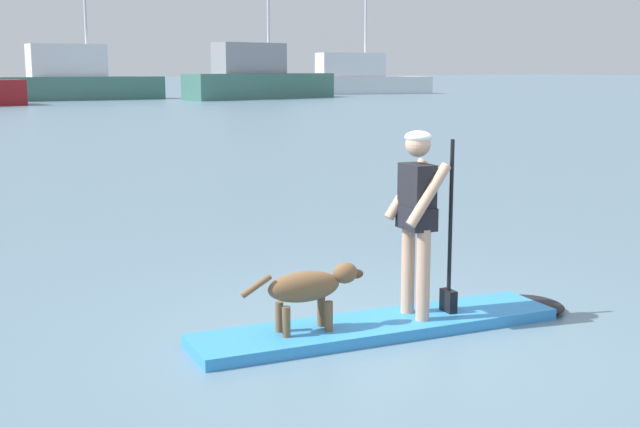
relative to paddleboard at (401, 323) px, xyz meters
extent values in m
plane|color=slate|center=(-0.23, 0.02, -0.05)|extent=(400.00, 400.00, 0.00)
cube|color=#338CD8|center=(-0.23, 0.02, 0.00)|extent=(3.37, 1.04, 0.10)
ellipsoid|color=black|center=(1.42, -0.15, 0.00)|extent=(0.63, 0.72, 0.10)
cylinder|color=tan|center=(0.15, 0.11, 0.45)|extent=(0.12, 0.12, 0.81)
cylinder|color=tan|center=(0.13, -0.14, 0.45)|extent=(0.12, 0.12, 0.81)
cube|color=black|center=(0.14, -0.01, 0.94)|extent=(0.26, 0.38, 0.20)
cube|color=black|center=(0.14, -0.01, 1.13)|extent=(0.23, 0.36, 0.55)
sphere|color=tan|center=(0.14, -0.01, 1.58)|extent=(0.22, 0.22, 0.22)
ellipsoid|color=white|center=(0.14, -0.01, 1.64)|extent=(0.23, 0.23, 0.11)
cylinder|color=tan|center=(0.16, 0.17, 1.16)|extent=(0.42, 0.13, 0.54)
cylinder|color=tan|center=(0.12, -0.20, 1.16)|extent=(0.42, 0.13, 0.54)
cylinder|color=black|center=(0.49, -0.05, 0.83)|extent=(0.04, 0.04, 1.56)
cube|color=black|center=(0.49, -0.05, 0.15)|extent=(0.10, 0.19, 0.20)
ellipsoid|color=brown|center=(-0.92, 0.10, 0.43)|extent=(0.66, 0.28, 0.26)
ellipsoid|color=brown|center=(-0.54, 0.06, 0.51)|extent=(0.24, 0.18, 0.18)
ellipsoid|color=#503923|center=(-0.44, 0.05, 0.49)|extent=(0.13, 0.09, 0.08)
cylinder|color=brown|center=(-1.34, 0.14, 0.48)|extent=(0.27, 0.08, 0.18)
cylinder|color=brown|center=(-0.72, 0.15, 0.18)|extent=(0.07, 0.07, 0.25)
cylinder|color=brown|center=(-0.74, 0.00, 0.18)|extent=(0.07, 0.07, 0.25)
cylinder|color=brown|center=(-1.10, 0.19, 0.18)|extent=(0.07, 0.07, 0.25)
cylinder|color=brown|center=(-1.12, 0.04, 0.18)|extent=(0.07, 0.07, 0.25)
cube|color=#3F7266|center=(11.47, 54.87, 0.76)|extent=(11.58, 2.77, 1.62)
cube|color=silver|center=(10.60, 54.87, 2.70)|extent=(5.21, 2.07, 2.26)
cylinder|color=silver|center=(10.60, 54.87, 2.77)|extent=(4.05, 0.15, 0.14)
cube|color=#3F7266|center=(23.59, 50.55, 0.87)|extent=(12.66, 5.06, 1.83)
cube|color=gray|center=(22.66, 50.55, 2.88)|extent=(5.85, 2.98, 2.19)
cylinder|color=silver|center=(22.66, 50.55, 2.98)|extent=(4.28, 1.09, 0.14)
cube|color=silver|center=(36.11, 56.73, 0.69)|extent=(12.83, 6.22, 1.48)
cube|color=silver|center=(35.18, 56.73, 2.44)|extent=(6.01, 3.83, 2.02)
cylinder|color=silver|center=(36.73, 56.73, 6.09)|extent=(0.20, 0.20, 9.31)
cylinder|color=silver|center=(35.18, 56.73, 2.63)|extent=(4.24, 1.11, 0.14)
camera|label=1|loc=(-4.22, -5.84, 2.23)|focal=47.45mm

